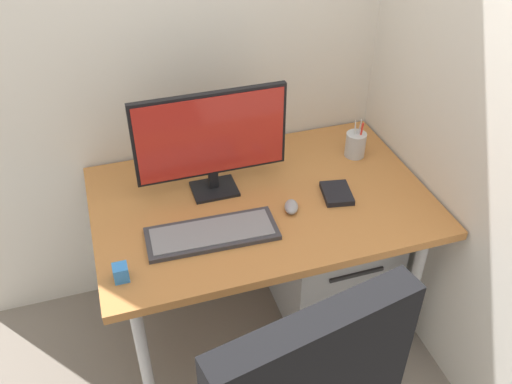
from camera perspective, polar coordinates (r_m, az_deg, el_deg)
The scene contains 10 objects.
ground_plane at distance 2.65m, azimuth 0.45°, elevation -12.99°, with size 8.00×8.00×0.00m, color slate.
wall_side_right at distance 1.99m, azimuth 21.73°, elevation 16.02°, with size 0.04×1.96×2.80m, color silver.
desk at distance 2.19m, azimuth 0.53°, elevation -1.91°, with size 1.28×0.83×0.72m.
filing_cabinet at distance 2.56m, azimuth 7.64°, elevation -6.49°, with size 0.48×0.48×0.57m.
monitor at distance 2.07m, azimuth -4.62°, elevation 5.51°, with size 0.58×0.14×0.42m.
keyboard at distance 1.98m, azimuth -4.52°, elevation -4.24°, with size 0.47×0.19×0.02m.
mouse at distance 2.08m, azimuth 3.63°, elevation -1.52°, with size 0.05×0.08×0.04m, color gray.
pen_holder at distance 2.40m, azimuth 10.13°, elevation 4.82°, with size 0.09×0.09×0.17m.
notebook at distance 2.18m, azimuth 8.25°, elevation -0.13°, with size 0.11×0.14×0.02m, color black.
desk_clamp_accessory at distance 1.86m, azimuth -13.64°, elevation -8.02°, with size 0.05×0.05×0.06m, color #337FD8.
Camera 1 is at (-0.53, -1.61, 2.04)m, focal length 39.16 mm.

